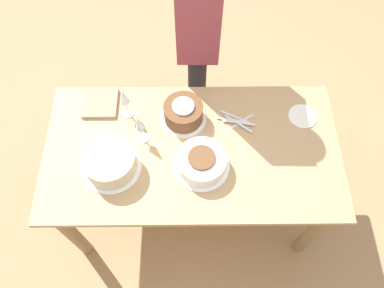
{
  "coord_description": "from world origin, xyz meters",
  "views": [
    {
      "loc": [
        0.01,
        0.88,
        2.4
      ],
      "look_at": [
        0.0,
        0.0,
        0.8
      ],
      "focal_mm": 35.0,
      "sensor_mm": 36.0,
      "label": 1
    }
  ],
  "objects_px": {
    "wine_glass_near": "(124,98)",
    "cake_back_decorated": "(110,162)",
    "cake_center_white": "(201,162)",
    "cake_front_chocolate": "(183,113)",
    "person_cutting": "(198,7)",
    "wine_glass_far": "(139,125)"
  },
  "relations": [
    {
      "from": "cake_center_white",
      "to": "wine_glass_far",
      "type": "bearing_deg",
      "value": -28.37
    },
    {
      "from": "cake_back_decorated",
      "to": "wine_glass_near",
      "type": "height_order",
      "value": "wine_glass_near"
    },
    {
      "from": "cake_front_chocolate",
      "to": "cake_center_white",
      "type": "bearing_deg",
      "value": 107.32
    },
    {
      "from": "cake_center_white",
      "to": "person_cutting",
      "type": "xyz_separation_m",
      "value": [
        0.01,
        -0.75,
        0.27
      ]
    },
    {
      "from": "cake_center_white",
      "to": "cake_back_decorated",
      "type": "relative_size",
      "value": 0.96
    },
    {
      "from": "cake_front_chocolate",
      "to": "cake_back_decorated",
      "type": "distance_m",
      "value": 0.45
    },
    {
      "from": "cake_center_white",
      "to": "cake_front_chocolate",
      "type": "distance_m",
      "value": 0.29
    },
    {
      "from": "cake_back_decorated",
      "to": "wine_glass_far",
      "type": "relative_size",
      "value": 1.49
    },
    {
      "from": "cake_center_white",
      "to": "cake_front_chocolate",
      "type": "height_order",
      "value": "cake_front_chocolate"
    },
    {
      "from": "cake_center_white",
      "to": "cake_front_chocolate",
      "type": "xyz_separation_m",
      "value": [
        0.09,
        -0.28,
        0.01
      ]
    },
    {
      "from": "cake_front_chocolate",
      "to": "wine_glass_far",
      "type": "xyz_separation_m",
      "value": [
        0.21,
        0.12,
        0.07
      ]
    },
    {
      "from": "wine_glass_near",
      "to": "cake_back_decorated",
      "type": "bearing_deg",
      "value": 79.79
    },
    {
      "from": "wine_glass_near",
      "to": "person_cutting",
      "type": "xyz_separation_m",
      "value": [
        -0.37,
        -0.44,
        0.17
      ]
    },
    {
      "from": "wine_glass_far",
      "to": "wine_glass_near",
      "type": "bearing_deg",
      "value": -60.79
    },
    {
      "from": "cake_front_chocolate",
      "to": "wine_glass_near",
      "type": "distance_m",
      "value": 0.31
    },
    {
      "from": "cake_back_decorated",
      "to": "wine_glass_far",
      "type": "bearing_deg",
      "value": -130.62
    },
    {
      "from": "cake_center_white",
      "to": "cake_back_decorated",
      "type": "height_order",
      "value": "cake_back_decorated"
    },
    {
      "from": "person_cutting",
      "to": "wine_glass_far",
      "type": "bearing_deg",
      "value": -25.2
    },
    {
      "from": "wine_glass_near",
      "to": "wine_glass_far",
      "type": "xyz_separation_m",
      "value": [
        -0.08,
        0.15,
        -0.02
      ]
    },
    {
      "from": "cake_back_decorated",
      "to": "wine_glass_far",
      "type": "xyz_separation_m",
      "value": [
        -0.14,
        -0.16,
        0.07
      ]
    },
    {
      "from": "cake_front_chocolate",
      "to": "wine_glass_far",
      "type": "bearing_deg",
      "value": 29.48
    },
    {
      "from": "wine_glass_near",
      "to": "cake_center_white",
      "type": "bearing_deg",
      "value": 140.89
    }
  ]
}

